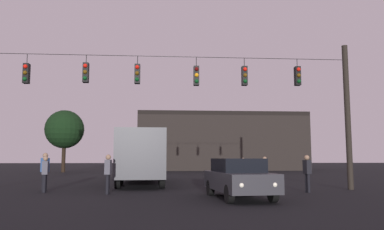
{
  "coord_description": "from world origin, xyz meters",
  "views": [
    {
      "loc": [
        -0.16,
        -4.01,
        1.55
      ],
      "look_at": [
        1.13,
        13.55,
        3.52
      ],
      "focal_mm": 35.7,
      "sensor_mm": 36.0,
      "label": 1
    }
  ],
  "objects_px": {
    "city_bus": "(142,153)",
    "pedestrian_crossing_left": "(265,169)",
    "pedestrian_crossing_center": "(243,172)",
    "pedestrian_near_bus": "(45,169)",
    "car_far_left": "(145,165)",
    "pedestrian_far_side": "(108,172)",
    "pedestrian_crossing_right": "(307,171)",
    "tree_left_silhouette": "(65,129)",
    "car_near_right": "(239,177)",
    "pedestrian_trailing": "(45,172)"
  },
  "relations": [
    {
      "from": "city_bus",
      "to": "pedestrian_crossing_left",
      "type": "height_order",
      "value": "city_bus"
    },
    {
      "from": "pedestrian_crossing_center",
      "to": "pedestrian_near_bus",
      "type": "bearing_deg",
      "value": -177.49
    },
    {
      "from": "city_bus",
      "to": "car_far_left",
      "type": "height_order",
      "value": "city_bus"
    },
    {
      "from": "pedestrian_crossing_center",
      "to": "pedestrian_far_side",
      "type": "bearing_deg",
      "value": -159.94
    },
    {
      "from": "pedestrian_crossing_right",
      "to": "tree_left_silhouette",
      "type": "xyz_separation_m",
      "value": [
        -17.12,
        24.81,
        3.62
      ]
    },
    {
      "from": "car_far_left",
      "to": "tree_left_silhouette",
      "type": "xyz_separation_m",
      "value": [
        -8.77,
        2.17,
        3.77
      ]
    },
    {
      "from": "pedestrian_crossing_right",
      "to": "pedestrian_near_bus",
      "type": "height_order",
      "value": "pedestrian_near_bus"
    },
    {
      "from": "pedestrian_near_bus",
      "to": "car_near_right",
      "type": "bearing_deg",
      "value": -25.38
    },
    {
      "from": "car_far_left",
      "to": "pedestrian_crossing_left",
      "type": "xyz_separation_m",
      "value": [
        7.51,
        -18.5,
        0.11
      ]
    },
    {
      "from": "car_near_right",
      "to": "pedestrian_crossing_right",
      "type": "xyz_separation_m",
      "value": [
        3.59,
        2.3,
        0.15
      ]
    },
    {
      "from": "pedestrian_crossing_left",
      "to": "pedestrian_crossing_right",
      "type": "xyz_separation_m",
      "value": [
        0.84,
        -4.14,
        0.04
      ]
    },
    {
      "from": "car_far_left",
      "to": "pedestrian_far_side",
      "type": "relative_size",
      "value": 2.61
    },
    {
      "from": "pedestrian_crossing_left",
      "to": "pedestrian_crossing_right",
      "type": "bearing_deg",
      "value": -78.53
    },
    {
      "from": "pedestrian_near_bus",
      "to": "tree_left_silhouette",
      "type": "relative_size",
      "value": 0.27
    },
    {
      "from": "car_far_left",
      "to": "tree_left_silhouette",
      "type": "height_order",
      "value": "tree_left_silhouette"
    },
    {
      "from": "car_far_left",
      "to": "pedestrian_trailing",
      "type": "distance_m",
      "value": 22.08
    },
    {
      "from": "pedestrian_near_bus",
      "to": "tree_left_silhouette",
      "type": "bearing_deg",
      "value": 102.35
    },
    {
      "from": "pedestrian_far_side",
      "to": "tree_left_silhouette",
      "type": "distance_m",
      "value": 26.57
    },
    {
      "from": "city_bus",
      "to": "car_far_left",
      "type": "xyz_separation_m",
      "value": [
        -0.53,
        15.75,
        -1.07
      ]
    },
    {
      "from": "pedestrian_crossing_center",
      "to": "pedestrian_trailing",
      "type": "xyz_separation_m",
      "value": [
        -9.31,
        -1.32,
        0.05
      ]
    },
    {
      "from": "car_far_left",
      "to": "tree_left_silhouette",
      "type": "relative_size",
      "value": 0.66
    },
    {
      "from": "pedestrian_crossing_center",
      "to": "tree_left_silhouette",
      "type": "relative_size",
      "value": 0.23
    },
    {
      "from": "pedestrian_crossing_center",
      "to": "pedestrian_near_bus",
      "type": "distance_m",
      "value": 9.61
    },
    {
      "from": "pedestrian_near_bus",
      "to": "pedestrian_far_side",
      "type": "relative_size",
      "value": 1.05
    },
    {
      "from": "city_bus",
      "to": "pedestrian_far_side",
      "type": "bearing_deg",
      "value": -98.27
    },
    {
      "from": "pedestrian_trailing",
      "to": "pedestrian_near_bus",
      "type": "bearing_deg",
      "value": 107.52
    },
    {
      "from": "pedestrian_crossing_center",
      "to": "pedestrian_trailing",
      "type": "height_order",
      "value": "pedestrian_trailing"
    },
    {
      "from": "pedestrian_trailing",
      "to": "tree_left_silhouette",
      "type": "relative_size",
      "value": 0.24
    },
    {
      "from": "car_near_right",
      "to": "pedestrian_crossing_center",
      "type": "distance_m",
      "value": 4.58
    },
    {
      "from": "car_far_left",
      "to": "pedestrian_crossing_left",
      "type": "height_order",
      "value": "pedestrian_crossing_left"
    },
    {
      "from": "pedestrian_trailing",
      "to": "tree_left_silhouette",
      "type": "height_order",
      "value": "tree_left_silhouette"
    },
    {
      "from": "car_far_left",
      "to": "pedestrian_crossing_center",
      "type": "distance_m",
      "value": 21.31
    },
    {
      "from": "pedestrian_crossing_left",
      "to": "pedestrian_trailing",
      "type": "bearing_deg",
      "value": -163.17
    },
    {
      "from": "car_near_right",
      "to": "pedestrian_crossing_right",
      "type": "relative_size",
      "value": 2.68
    },
    {
      "from": "car_near_right",
      "to": "pedestrian_crossing_center",
      "type": "relative_size",
      "value": 2.91
    },
    {
      "from": "car_far_left",
      "to": "pedestrian_near_bus",
      "type": "distance_m",
      "value": 21.24
    },
    {
      "from": "city_bus",
      "to": "pedestrian_trailing",
      "type": "bearing_deg",
      "value": -123.2
    },
    {
      "from": "tree_left_silhouette",
      "to": "pedestrian_crossing_left",
      "type": "bearing_deg",
      "value": -51.77
    },
    {
      "from": "pedestrian_crossing_right",
      "to": "pedestrian_far_side",
      "type": "distance_m",
      "value": 8.85
    },
    {
      "from": "car_far_left",
      "to": "pedestrian_near_bus",
      "type": "bearing_deg",
      "value": -100.09
    },
    {
      "from": "pedestrian_crossing_left",
      "to": "tree_left_silhouette",
      "type": "xyz_separation_m",
      "value": [
        -16.28,
        20.67,
        3.66
      ]
    },
    {
      "from": "city_bus",
      "to": "pedestrian_crossing_center",
      "type": "distance_m",
      "value": 7.21
    },
    {
      "from": "pedestrian_far_side",
      "to": "tree_left_silhouette",
      "type": "relative_size",
      "value": 0.25
    },
    {
      "from": "car_near_right",
      "to": "pedestrian_near_bus",
      "type": "bearing_deg",
      "value": 154.62
    },
    {
      "from": "pedestrian_trailing",
      "to": "pedestrian_crossing_right",
      "type": "bearing_deg",
      "value": -4.0
    },
    {
      "from": "car_near_right",
      "to": "pedestrian_far_side",
      "type": "height_order",
      "value": "pedestrian_far_side"
    },
    {
      "from": "pedestrian_near_bus",
      "to": "tree_left_silhouette",
      "type": "height_order",
      "value": "tree_left_silhouette"
    },
    {
      "from": "city_bus",
      "to": "pedestrian_crossing_right",
      "type": "xyz_separation_m",
      "value": [
        7.82,
        -6.88,
        -0.92
      ]
    },
    {
      "from": "pedestrian_crossing_left",
      "to": "pedestrian_near_bus",
      "type": "distance_m",
      "value": 11.49
    },
    {
      "from": "pedestrian_far_side",
      "to": "pedestrian_trailing",
      "type": "bearing_deg",
      "value": 161.14
    }
  ]
}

